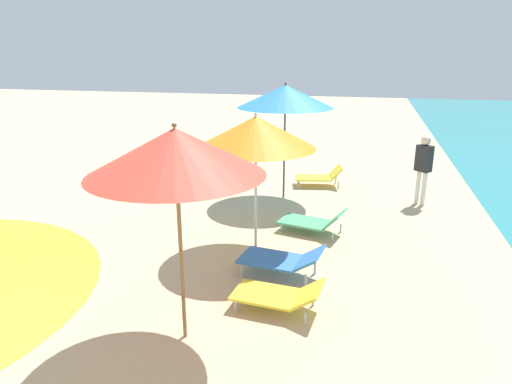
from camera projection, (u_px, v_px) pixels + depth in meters
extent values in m
cylinder|color=olive|center=(181.00, 260.00, 5.63)|extent=(0.05, 0.05, 2.19)
cone|color=#E54C38|center=(176.00, 152.00, 5.22)|extent=(2.11, 2.11, 0.55)
sphere|color=olive|center=(174.00, 125.00, 5.13)|extent=(0.06, 0.06, 0.06)
cube|color=yellow|center=(266.00, 295.00, 6.57)|extent=(0.99, 0.70, 0.04)
cube|color=yellow|center=(309.00, 294.00, 6.34)|extent=(0.41, 0.65, 0.26)
cylinder|color=#B2B2B7|center=(236.00, 306.00, 6.49)|extent=(0.04, 0.04, 0.18)
cylinder|color=#B2B2B7|center=(248.00, 289.00, 6.96)|extent=(0.04, 0.04, 0.18)
cylinder|color=#B2B2B7|center=(305.00, 319.00, 6.17)|extent=(0.04, 0.04, 0.18)
cylinder|color=#B2B2B7|center=(313.00, 300.00, 6.64)|extent=(0.04, 0.04, 0.18)
cylinder|color=silver|center=(256.00, 200.00, 8.30)|extent=(0.05, 0.05, 1.94)
cone|color=orange|center=(256.00, 132.00, 7.93)|extent=(2.14, 2.14, 0.56)
sphere|color=silver|center=(256.00, 114.00, 7.84)|extent=(0.06, 0.06, 0.06)
cube|color=#4CA572|center=(304.00, 222.00, 9.37)|extent=(1.11, 0.86, 0.04)
cube|color=#4CA572|center=(335.00, 219.00, 9.04)|extent=(0.46, 0.70, 0.34)
cylinder|color=#B2B2B7|center=(281.00, 228.00, 9.35)|extent=(0.04, 0.04, 0.18)
cylinder|color=#B2B2B7|center=(292.00, 220.00, 9.81)|extent=(0.04, 0.04, 0.18)
cylinder|color=#B2B2B7|center=(332.00, 237.00, 8.87)|extent=(0.04, 0.04, 0.18)
cylinder|color=#B2B2B7|center=(341.00, 228.00, 9.33)|extent=(0.04, 0.04, 0.18)
cube|color=blue|center=(270.00, 259.00, 7.52)|extent=(1.07, 0.80, 0.04)
cube|color=blue|center=(310.00, 258.00, 7.24)|extent=(0.46, 0.72, 0.27)
cylinder|color=#B2B2B7|center=(242.00, 271.00, 7.45)|extent=(0.04, 0.04, 0.26)
cylinder|color=#B2B2B7|center=(255.00, 256.00, 7.96)|extent=(0.04, 0.04, 0.26)
cylinder|color=#B2B2B7|center=(305.00, 282.00, 7.06)|extent=(0.04, 0.04, 0.26)
cylinder|color=#B2B2B7|center=(315.00, 267.00, 7.58)|extent=(0.04, 0.04, 0.26)
cylinder|color=#4C4C51|center=(284.00, 154.00, 11.24)|extent=(0.05, 0.05, 2.27)
cone|color=#338CD8|center=(285.00, 96.00, 10.83)|extent=(2.32, 2.32, 0.53)
sphere|color=#4C4C51|center=(286.00, 84.00, 10.74)|extent=(0.06, 0.06, 0.06)
cube|color=yellow|center=(313.00, 178.00, 12.52)|extent=(1.07, 0.80, 0.04)
cube|color=yellow|center=(336.00, 172.00, 12.44)|extent=(0.43, 0.67, 0.33)
cylinder|color=#B2B2B7|center=(299.00, 185.00, 12.32)|extent=(0.04, 0.04, 0.21)
cylinder|color=#B2B2B7|center=(298.00, 180.00, 12.81)|extent=(0.04, 0.04, 0.21)
cylinder|color=#B2B2B7|center=(338.00, 185.00, 12.28)|extent=(0.04, 0.04, 0.21)
cylinder|color=#B2B2B7|center=(336.00, 180.00, 12.77)|extent=(0.04, 0.04, 0.21)
cylinder|color=silver|center=(424.00, 189.00, 10.88)|extent=(0.11, 0.11, 0.84)
cylinder|color=silver|center=(418.00, 187.00, 11.01)|extent=(0.11, 0.11, 0.84)
cube|color=#262628|center=(424.00, 158.00, 10.73)|extent=(0.42, 0.40, 0.63)
sphere|color=beige|center=(426.00, 141.00, 10.60)|extent=(0.23, 0.23, 0.23)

